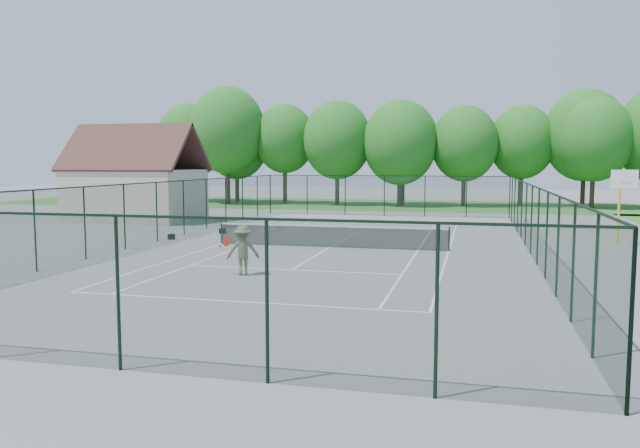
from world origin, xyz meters
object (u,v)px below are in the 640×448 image
(sports_bag_a, at_px, (171,237))
(basketball_goal, at_px, (622,192))
(tennis_net, at_px, (330,235))
(tennis_player, at_px, (243,250))

(sports_bag_a, bearing_deg, basketball_goal, -14.04)
(basketball_goal, distance_m, sports_bag_a, 22.50)
(sports_bag_a, bearing_deg, tennis_net, -28.27)
(tennis_net, xyz_separation_m, sports_bag_a, (-8.68, 0.89, -0.43))
(sports_bag_a, height_order, tennis_player, tennis_player)
(basketball_goal, relative_size, tennis_player, 2.03)
(tennis_net, bearing_deg, sports_bag_a, 174.12)
(sports_bag_a, bearing_deg, tennis_player, -72.42)
(tennis_player, bearing_deg, sports_bag_a, 129.97)
(sports_bag_a, xyz_separation_m, tennis_player, (7.31, -8.72, 0.75))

